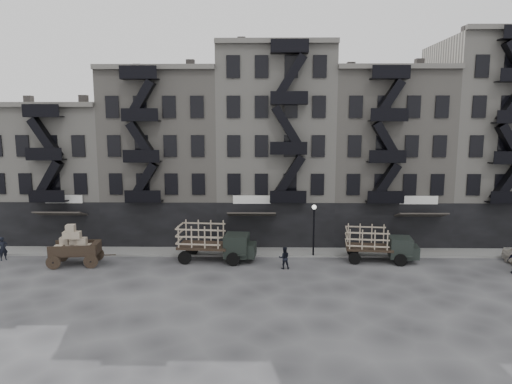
{
  "coord_description": "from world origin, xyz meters",
  "views": [
    {
      "loc": [
        -1.03,
        -32.98,
        10.83
      ],
      "look_at": [
        -1.64,
        4.0,
        5.08
      ],
      "focal_mm": 32.0,
      "sensor_mm": 36.0,
      "label": 1
    }
  ],
  "objects_px": {
    "stake_truck_east": "(379,242)",
    "pedestrian_mid": "(284,258)",
    "wagon": "(74,242)",
    "stake_truck_west": "(214,239)",
    "pedestrian_west": "(3,249)"
  },
  "relations": [
    {
      "from": "pedestrian_west",
      "to": "wagon",
      "type": "bearing_deg",
      "value": -53.58
    },
    {
      "from": "wagon",
      "to": "stake_truck_west",
      "type": "relative_size",
      "value": 0.64
    },
    {
      "from": "pedestrian_mid",
      "to": "stake_truck_west",
      "type": "bearing_deg",
      "value": -24.39
    },
    {
      "from": "stake_truck_east",
      "to": "pedestrian_mid",
      "type": "relative_size",
      "value": 3.4
    },
    {
      "from": "wagon",
      "to": "stake_truck_east",
      "type": "distance_m",
      "value": 23.42
    },
    {
      "from": "stake_truck_east",
      "to": "stake_truck_west",
      "type": "bearing_deg",
      "value": -172.95
    },
    {
      "from": "stake_truck_west",
      "to": "wagon",
      "type": "bearing_deg",
      "value": -168.01
    },
    {
      "from": "wagon",
      "to": "pedestrian_west",
      "type": "relative_size",
      "value": 2.11
    },
    {
      "from": "pedestrian_mid",
      "to": "pedestrian_west",
      "type": "bearing_deg",
      "value": -9.66
    },
    {
      "from": "stake_truck_east",
      "to": "pedestrian_west",
      "type": "bearing_deg",
      "value": -172.8
    },
    {
      "from": "stake_truck_east",
      "to": "pedestrian_mid",
      "type": "xyz_separation_m",
      "value": [
        -7.46,
        -1.93,
        -0.73
      ]
    },
    {
      "from": "pedestrian_mid",
      "to": "stake_truck_east",
      "type": "bearing_deg",
      "value": -170.69
    },
    {
      "from": "pedestrian_mid",
      "to": "wagon",
      "type": "bearing_deg",
      "value": -7.46
    },
    {
      "from": "stake_truck_west",
      "to": "pedestrian_mid",
      "type": "relative_size",
      "value": 3.71
    },
    {
      "from": "wagon",
      "to": "pedestrian_west",
      "type": "xyz_separation_m",
      "value": [
        -6.09,
        1.09,
        -0.88
      ]
    }
  ]
}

